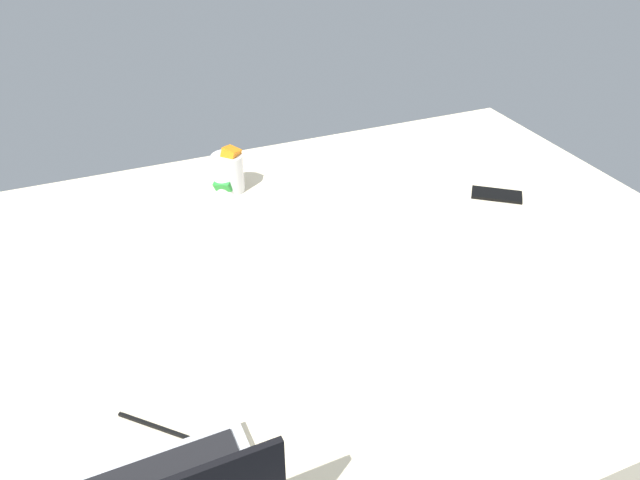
{
  "coord_description": "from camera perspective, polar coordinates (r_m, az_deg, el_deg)",
  "views": [
    {
      "loc": [
        54.08,
        107.84,
        103.65
      ],
      "look_at": [
        7.98,
        -2.78,
        24.0
      ],
      "focal_mm": 34.12,
      "sensor_mm": 36.0,
      "label": 1
    }
  ],
  "objects": [
    {
      "name": "charger_cable",
      "position": [
        1.14,
        -14.79,
        -16.69
      ],
      "size": [
        12.6,
        12.28,
        0.6
      ],
      "primitive_type": "cube",
      "rotation": [
        0.0,
        0.0,
        -0.77
      ],
      "color": "black",
      "rests_on": "bed_mattress"
    },
    {
      "name": "bed_mattress",
      "position": [
        1.53,
        3.16,
        -4.57
      ],
      "size": [
        180.0,
        140.0,
        18.0
      ],
      "primitive_type": "cube",
      "color": "beige",
      "rests_on": "ground"
    },
    {
      "name": "cell_phone",
      "position": [
        1.81,
        16.24,
        4.1
      ],
      "size": [
        15.27,
        13.86,
        0.8
      ],
      "primitive_type": "cube",
      "rotation": [
        0.0,
        0.0,
        0.92
      ],
      "color": "black",
      "rests_on": "bed_mattress"
    },
    {
      "name": "snack_cup",
      "position": [
        1.76,
        -8.61,
        6.32
      ],
      "size": [
        9.9,
        10.0,
        13.77
      ],
      "color": "silver",
      "rests_on": "bed_mattress"
    }
  ]
}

